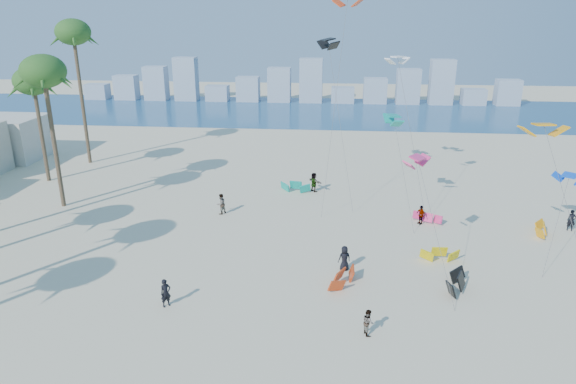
{
  "coord_description": "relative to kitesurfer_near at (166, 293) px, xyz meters",
  "views": [
    {
      "loc": [
        6.26,
        -19.24,
        17.01
      ],
      "look_at": [
        3.0,
        16.0,
        4.5
      ],
      "focal_mm": 32.1,
      "sensor_mm": 36.0,
      "label": 1
    }
  ],
  "objects": [
    {
      "name": "ocean",
      "position": [
        3.62,
        64.79,
        -0.89
      ],
      "size": [
        220.0,
        220.0,
        0.0
      ],
      "primitive_type": "plane",
      "color": "navy",
      "rests_on": "ground"
    },
    {
      "name": "kitesurfer_near",
      "position": [
        0.0,
        0.0,
        0.0
      ],
      "size": [
        0.78,
        0.76,
        1.8
      ],
      "primitive_type": "imported",
      "rotation": [
        0.0,
        0.0,
        0.73
      ],
      "color": "black",
      "rests_on": "ground"
    },
    {
      "name": "kitesurfer_mid",
      "position": [
        12.04,
        -1.75,
        -0.14
      ],
      "size": [
        0.77,
        0.88,
        1.52
      ],
      "primitive_type": "imported",
      "rotation": [
        0.0,
        0.0,
        1.87
      ],
      "color": "gray",
      "rests_on": "ground"
    },
    {
      "name": "kitesurfers_far",
      "position": [
        13.51,
        13.08,
        0.01
      ],
      "size": [
        30.12,
        22.17,
        1.93
      ],
      "color": "black",
      "rests_on": "ground"
    },
    {
      "name": "grounded_kites",
      "position": [
        15.67,
        10.33,
        -0.43
      ],
      "size": [
        23.29,
        20.85,
        1.02
      ],
      "color": "red",
      "rests_on": "ground"
    },
    {
      "name": "flying_kites",
      "position": [
        16.92,
        14.85,
        10.89
      ],
      "size": [
        26.46,
        21.55,
        18.53
      ],
      "color": "#F93780",
      "rests_on": "ground"
    },
    {
      "name": "distant_skyline",
      "position": [
        2.43,
        74.79,
        2.19
      ],
      "size": [
        85.0,
        3.0,
        8.4
      ],
      "color": "#9EADBF",
      "rests_on": "ground"
    }
  ]
}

